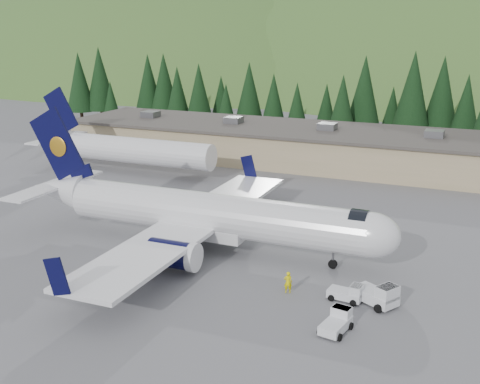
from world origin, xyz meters
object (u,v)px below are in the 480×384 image
Objects in this scene: airliner at (203,215)px; baggage_tug_a at (349,293)px; baggage_tug_b at (378,295)px; baggage_tug_c at (337,322)px; second_airliner at (122,148)px; ramp_worker at (288,282)px; terminal_building at (294,144)px.

baggage_tug_a is at bearing -20.59° from airliner.
baggage_tug_b is 1.29× the size of baggage_tug_c.
airliner is at bearing -167.45° from baggage_tug_b.
second_airliner is at bearing 136.60° from airliner.
airliner is 32.45m from second_airliner.
airliner reaches higher than ramp_worker.
airliner is 16.15m from baggage_tug_a.
second_airliner is 47.61m from baggage_tug_a.
second_airliner is 9.31× the size of baggage_tug_c.
second_airliner is 49.33m from baggage_tug_b.
terminal_building is 40.37× the size of ramp_worker.
baggage_tug_a is 0.92× the size of baggage_tug_c.
baggage_tug_a is at bearing -66.48° from terminal_building.
terminal_building is at bearing 95.21° from airliner.
baggage_tug_a is at bearing 14.59° from baggage_tug_c.
second_airliner reaches higher than baggage_tug_b.
ramp_worker is (14.25, -43.94, -1.74)m from terminal_building.
baggage_tug_b is (41.00, -27.31, -2.51)m from second_airliner.
second_airliner is (-23.84, 22.01, 0.03)m from airliner.
second_airliner reaches higher than baggage_tug_a.
baggage_tug_a is 4.69m from ramp_worker.
second_airliner is at bearing -141.22° from terminal_building.
second_airliner is 15.64× the size of ramp_worker.
airliner is at bearing -84.11° from terminal_building.
airliner is 21.10× the size of ramp_worker.
airliner is 13.68× the size of baggage_tug_a.
baggage_tug_c is 6.63m from ramp_worker.
baggage_tug_c is at bearing -79.44° from baggage_tug_a.
baggage_tug_a is at bearing 161.93° from ramp_worker.
baggage_tug_c is (39.20, -32.25, -2.67)m from second_airliner.
airliner is 18.13m from baggage_tug_b.
second_airliner is 50.83m from baggage_tug_c.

